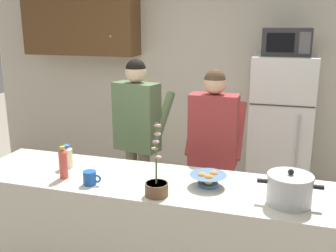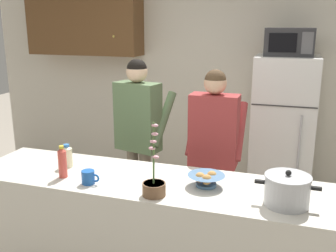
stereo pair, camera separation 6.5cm
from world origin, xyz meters
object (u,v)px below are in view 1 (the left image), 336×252
Objects in this scene: person_near_pot at (137,126)px; bottle_mid_counter at (67,157)px; bread_bowl at (208,179)px; coffee_mug at (90,178)px; microwave at (287,42)px; potted_orchid at (157,185)px; bottle_near_edge at (63,163)px; person_by_sink at (213,140)px; cooking_pot at (289,189)px; refrigerator at (280,133)px.

person_near_pot is 0.89m from bottle_mid_counter.
bread_bowl is (0.86, -0.89, -0.08)m from person_near_pot.
coffee_mug is 0.52× the size of bread_bowl.
potted_orchid is at bearing -109.31° from microwave.
bottle_mid_counter is at bearing 143.03° from coffee_mug.
bottle_near_edge is (-1.01, -0.16, 0.06)m from bread_bowl.
person_near_pot is 1.03× the size of person_by_sink.
cooking_pot is 1.30m from coffee_mug.
refrigerator is 6.56× the size of bread_bowl.
person_near_pot reaches higher than bread_bowl.
bread_bowl is (0.78, 0.21, 0.00)m from coffee_mug.
refrigerator is at bearing 59.32° from coffee_mug.
coffee_mug is at bearing -11.89° from bottle_near_edge.
microwave is 2.56m from bottle_near_edge.
potted_orchid is (-0.81, -0.12, -0.03)m from cooking_pot.
bottle_mid_counter is at bearing -105.35° from person_near_pot.
bottle_near_edge is at bearing -126.23° from microwave.
refrigerator reaches higher than cooking_pot.
bottle_mid_counter is (-0.98, -0.74, -0.00)m from person_by_sink.
bottle_near_edge is at bearing 168.11° from coffee_mug.
person_by_sink is 9.01× the size of bottle_mid_counter.
bottle_near_edge is at bearing -178.51° from cooking_pot.
cooking_pot is 1.62m from bottle_mid_counter.
person_near_pot is 12.80× the size of coffee_mug.
microwave reaches higher than bread_bowl.
bottle_mid_counter is (-0.08, 0.19, -0.03)m from bottle_near_edge.
coffee_mug is (-1.21, -2.04, 0.14)m from refrigerator.
refrigerator is 12.69× the size of coffee_mug.
microwave is at bearing 49.39° from bottle_mid_counter.
bread_bowl is at bearing 15.16° from coffee_mug.
potted_orchid is (0.49, -0.04, 0.02)m from coffee_mug.
bottle_near_edge is 0.49× the size of potted_orchid.
cooking_pot is (0.63, -0.89, 0.01)m from person_by_sink.
cooking_pot reaches higher than bread_bowl.
potted_orchid is (-0.72, -2.06, -0.81)m from microwave.
potted_orchid is (0.81, -0.27, -0.02)m from bottle_mid_counter.
cooking_pot is at bearing -87.38° from microwave.
coffee_mug is 0.27× the size of potted_orchid.
person_by_sink is at bearing -9.01° from person_near_pot.
coffee_mug is (-0.67, -0.98, -0.04)m from person_by_sink.
refrigerator is at bearing 92.60° from cooking_pot.
cooking_pot reaches higher than coffee_mug.
bread_bowl is 1.41× the size of bottle_mid_counter.
cooking_pot reaches higher than bottle_mid_counter.
person_by_sink is 1.30m from bottle_near_edge.
bottle_mid_counter is (-0.32, 0.24, 0.04)m from coffee_mug.
refrigerator reaches higher than person_by_sink.
bottle_near_edge is 0.73m from potted_orchid.
person_near_pot reaches higher than cooking_pot.
cooking_pot is at bearing -36.24° from person_near_pot.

